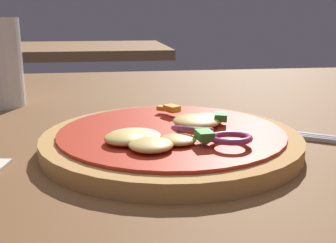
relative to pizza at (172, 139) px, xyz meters
name	(u,v)px	position (x,y,z in m)	size (l,w,h in m)	color
dining_table	(124,165)	(-0.04, 0.01, -0.03)	(1.26, 1.04, 0.04)	brown
pizza	(172,139)	(0.00, 0.00, 0.00)	(0.23, 0.23, 0.03)	tan
background_table	(81,50)	(-0.15, 1.33, -0.03)	(0.66, 0.55, 0.04)	brown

